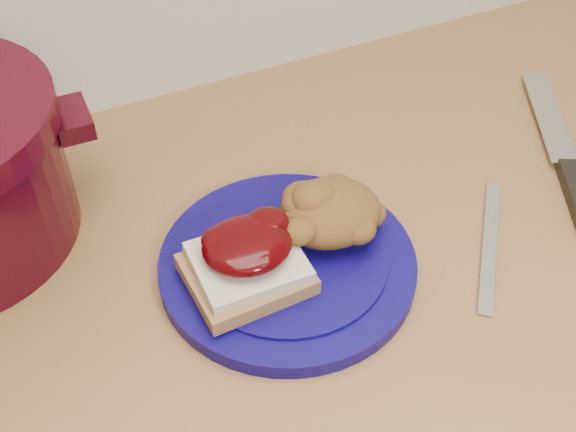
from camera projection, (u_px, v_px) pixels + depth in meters
name	position (u px, v px, depth m)	size (l,w,h in m)	color
plate	(287.00, 264.00, 0.68)	(0.24, 0.24, 0.02)	#0C0553
sandwich	(247.00, 260.00, 0.64)	(0.11, 0.09, 0.05)	olive
stuffing_mound	(330.00, 212.00, 0.68)	(0.10, 0.09, 0.05)	brown
chef_knife	(569.00, 173.00, 0.77)	(0.15, 0.26, 0.02)	black
butter_knife	(490.00, 244.00, 0.70)	(0.18, 0.01, 0.00)	silver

